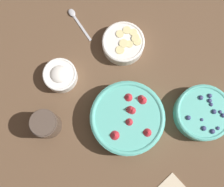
{
  "coord_description": "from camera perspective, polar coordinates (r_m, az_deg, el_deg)",
  "views": [
    {
      "loc": [
        -0.05,
        0.15,
        1.03
      ],
      "look_at": [
        0.06,
        -0.0,
        0.05
      ],
      "focal_mm": 50.0,
      "sensor_mm": 36.0,
      "label": 1
    }
  ],
  "objects": [
    {
      "name": "jar_chocolate",
      "position": [
        1.01,
        -11.95,
        -5.52
      ],
      "size": [
        0.09,
        0.09,
        0.1
      ],
      "color": "#4C3D33",
      "rests_on": "ground_plane"
    },
    {
      "name": "spoon",
      "position": [
        1.13,
        -6.63,
        13.46
      ],
      "size": [
        0.13,
        0.06,
        0.01
      ],
      "color": "#B2B2B7",
      "rests_on": "ground_plane"
    },
    {
      "name": "bowl_blueberries",
      "position": [
        1.05,
        16.27,
        -3.44
      ],
      "size": [
        0.18,
        0.18,
        0.06
      ],
      "color": "#56B7A8",
      "rests_on": "ground_plane"
    },
    {
      "name": "ground_plane",
      "position": [
        1.04,
        2.6,
        -2.45
      ],
      "size": [
        4.0,
        4.0,
        0.0
      ],
      "primitive_type": "plane",
      "color": "brown"
    },
    {
      "name": "bowl_cream",
      "position": [
        1.05,
        -9.46,
        3.3
      ],
      "size": [
        0.11,
        0.11,
        0.06
      ],
      "color": "white",
      "rests_on": "ground_plane"
    },
    {
      "name": "bowl_bananas",
      "position": [
        1.07,
        2.1,
        9.18
      ],
      "size": [
        0.14,
        0.14,
        0.05
      ],
      "color": "white",
      "rests_on": "ground_plane"
    },
    {
      "name": "bowl_strawberries",
      "position": [
        1.0,
        2.85,
        -4.57
      ],
      "size": [
        0.23,
        0.23,
        0.09
      ],
      "color": "#56B7A8",
      "rests_on": "ground_plane"
    }
  ]
}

